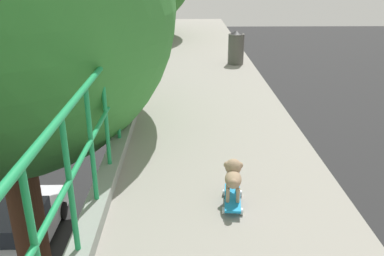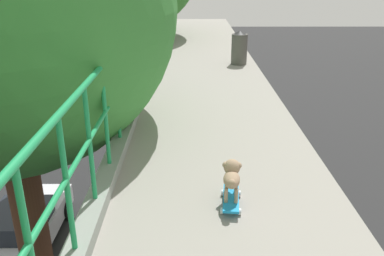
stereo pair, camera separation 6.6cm
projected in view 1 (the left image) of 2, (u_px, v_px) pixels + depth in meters
car_white_fifth at (21, 229)px, 12.49m from camera, size 1.85×4.57×1.43m
city_bus at (39, 81)px, 23.62m from camera, size 2.78×10.50×3.55m
toy_skateboard at (232, 198)px, 3.93m from camera, size 0.23×0.52×0.09m
small_dog at (233, 175)px, 3.89m from camera, size 0.20×0.41×0.34m
litter_bin at (236, 47)px, 9.50m from camera, size 0.38×0.38×0.79m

